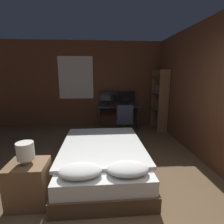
% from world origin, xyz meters
% --- Properties ---
extents(wall_back, '(12.00, 0.08, 2.70)m').
position_xyz_m(wall_back, '(-0.01, 4.40, 1.35)').
color(wall_back, brown).
rests_on(wall_back, ground_plane).
extents(wall_side_right, '(0.06, 12.00, 2.70)m').
position_xyz_m(wall_side_right, '(1.83, 1.50, 1.35)').
color(wall_side_right, brown).
rests_on(wall_side_right, ground_plane).
extents(bed, '(1.40, 2.08, 0.56)m').
position_xyz_m(bed, '(-0.16, 1.44, 0.24)').
color(bed, brown).
rests_on(bed, ground_plane).
extents(nightstand, '(0.49, 0.43, 0.57)m').
position_xyz_m(nightstand, '(-1.15, 0.77, 0.29)').
color(nightstand, brown).
rests_on(nightstand, ground_plane).
extents(bedside_lamp, '(0.21, 0.21, 0.28)m').
position_xyz_m(bedside_lamp, '(-1.15, 0.77, 0.74)').
color(bedside_lamp, gray).
rests_on(bedside_lamp, nightstand).
extents(desk, '(1.30, 0.64, 0.73)m').
position_xyz_m(desk, '(0.40, 4.01, 0.63)').
color(desk, '#38383D').
rests_on(desk, ground_plane).
extents(monitor_left, '(0.56, 0.16, 0.42)m').
position_xyz_m(monitor_left, '(0.10, 4.23, 0.97)').
color(monitor_left, black).
rests_on(monitor_left, desk).
extents(monitor_right, '(0.56, 0.16, 0.42)m').
position_xyz_m(monitor_right, '(0.70, 4.23, 0.97)').
color(monitor_right, black).
rests_on(monitor_right, desk).
extents(keyboard, '(0.37, 0.13, 0.02)m').
position_xyz_m(keyboard, '(0.40, 3.79, 0.74)').
color(keyboard, black).
rests_on(keyboard, desk).
extents(computer_mouse, '(0.07, 0.05, 0.04)m').
position_xyz_m(computer_mouse, '(0.67, 3.79, 0.75)').
color(computer_mouse, black).
rests_on(computer_mouse, desk).
extents(office_chair, '(0.52, 0.52, 0.89)m').
position_xyz_m(office_chair, '(0.47, 3.26, 0.36)').
color(office_chair, black).
rests_on(office_chair, ground_plane).
extents(bookshelf, '(0.29, 0.72, 1.81)m').
position_xyz_m(bookshelf, '(1.63, 3.70, 1.00)').
color(bookshelf, brown).
rests_on(bookshelf, ground_plane).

